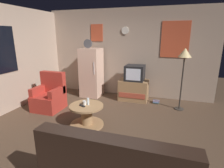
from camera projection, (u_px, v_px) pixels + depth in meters
ground_plane at (98, 130)px, 3.69m from camera, size 12.00×12.00×0.00m
wall_with_art at (127, 53)px, 5.58m from camera, size 5.20×0.12×2.67m
fridge at (91, 72)px, 5.60m from camera, size 0.60×0.62×1.77m
tv_stand at (134, 90)px, 5.33m from camera, size 0.84×0.53×0.61m
crt_tv at (135, 73)px, 5.18m from camera, size 0.54×0.51×0.44m
standing_lamp at (184, 58)px, 4.37m from camera, size 0.32×0.32×1.59m
coffee_table at (87, 115)px, 3.83m from camera, size 0.72×0.72×0.47m
wine_glass at (88, 101)px, 3.77m from camera, size 0.05×0.05×0.15m
mug_ceramic_white at (84, 103)px, 3.78m from camera, size 0.08×0.08×0.09m
remote_control at (82, 106)px, 3.71m from camera, size 0.15×0.10×0.02m
armchair at (50, 96)px, 4.68m from camera, size 0.68×0.68×0.96m
book_stack at (156, 102)px, 5.13m from camera, size 0.19×0.17×0.08m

